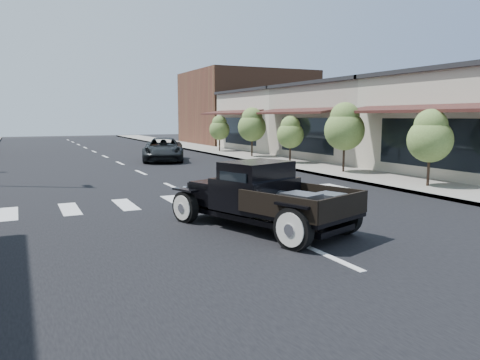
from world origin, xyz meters
name	(u,v)px	position (x,y,z in m)	size (l,w,h in m)	color
ground	(256,225)	(0.00, 0.00, 0.00)	(120.00, 120.00, 0.00)	black
road	(128,167)	(0.00, 15.00, 0.01)	(14.00, 80.00, 0.02)	black
road_markings	(152,178)	(0.00, 10.00, 0.00)	(12.00, 60.00, 0.06)	silver
sidewalk_right	(267,159)	(8.50, 15.00, 0.07)	(3.00, 80.00, 0.15)	#99958B
storefront_mid	(373,123)	(15.00, 13.00, 2.25)	(10.00, 9.00, 4.50)	#A39888
storefront_far	(296,122)	(15.00, 22.00, 2.25)	(10.00, 9.00, 4.50)	beige
far_building_right	(247,108)	(15.50, 32.00, 3.50)	(11.00, 10.00, 7.00)	brown
small_tree_a	(430,149)	(8.30, 2.32, 1.50)	(1.62, 1.62, 2.70)	olive
small_tree_b	(344,138)	(8.30, 7.27, 1.68)	(1.84, 1.84, 3.06)	olive
small_tree_c	(290,140)	(8.30, 11.98, 1.38)	(1.48, 1.48, 2.47)	olive
small_tree_d	(252,133)	(8.30, 16.63, 1.64)	(1.79, 1.79, 2.99)	olive
small_tree_e	(219,134)	(8.30, 21.94, 1.41)	(1.51, 1.51, 2.52)	olive
hotrod_pickup	(263,195)	(-0.07, -0.46, 0.82)	(2.22, 4.76, 1.65)	black
second_car	(163,150)	(2.67, 17.29, 0.70)	(2.31, 5.00, 1.39)	black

